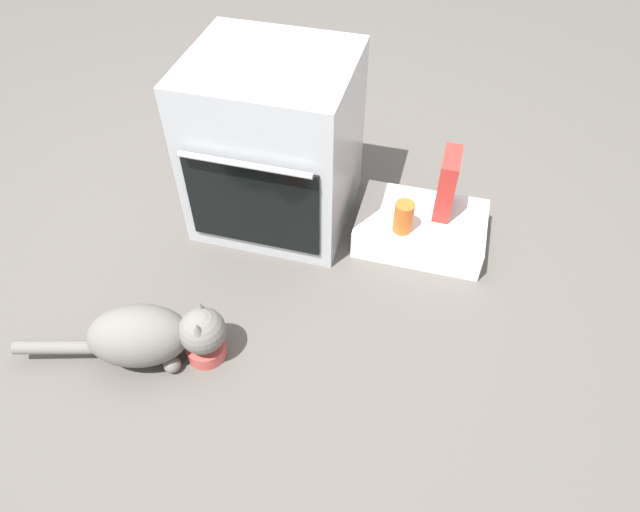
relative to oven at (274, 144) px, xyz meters
The scene contains 7 objects.
ground 0.58m from the oven, 79.36° to the right, with size 8.00×8.00×0.00m, color #56514C.
oven is the anchor object (origin of this frame).
pantry_cabinet 0.72m from the oven, ahead, with size 0.54×0.36×0.14m, color white.
food_bowl 0.89m from the oven, 90.92° to the right, with size 0.15×0.15×0.09m.
cat 0.93m from the oven, 102.05° to the right, with size 0.74×0.32×0.25m.
sauce_jar 0.62m from the oven, 12.41° to the right, with size 0.08×0.08×0.14m, color #D16023.
cereal_box 0.74m from the oven, ahead, with size 0.07×0.18×0.28m, color #B72D28.
Camera 1 is at (0.61, -1.41, 1.79)m, focal length 31.96 mm.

